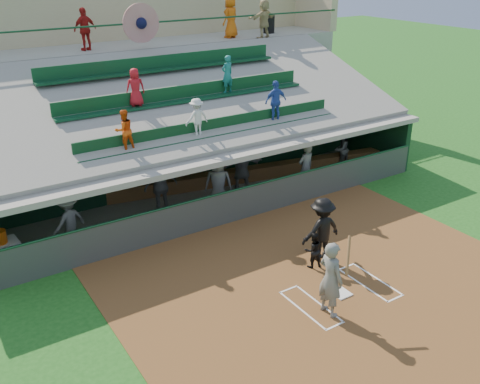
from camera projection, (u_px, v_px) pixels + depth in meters
ground at (341, 294)px, 13.81m from camera, size 100.00×100.00×0.00m
dirt_slab at (328, 285)px, 14.19m from camera, size 11.00×9.00×0.02m
home_plate at (341, 293)px, 13.79m from camera, size 0.43×0.43×0.03m
batters_box_chalk at (341, 294)px, 13.80m from camera, size 2.65×1.85×0.01m
dugout_floor at (211, 201)px, 18.99m from camera, size 16.00×3.50×0.04m
concourse_slab at (133, 99)px, 23.25m from camera, size 20.00×3.00×4.60m
grandstand at (162, 115)px, 20.97m from camera, size 20.40×10.40×7.80m
batter_at_plate at (331, 278)px, 12.69m from camera, size 0.88×0.79×1.95m
catcher at (313, 250)px, 14.80m from camera, size 0.60×0.51×1.05m
home_umpire at (322, 229)px, 15.02m from camera, size 1.25×0.76×1.89m
dugout_bench at (195, 182)px, 19.87m from camera, size 16.42×3.53×0.50m
white_table at (4, 254)px, 14.88m from camera, size 0.90×0.71×0.74m
water_cooler at (0, 237)px, 14.63m from camera, size 0.37×0.37×0.37m
dugout_player_a at (69, 221)px, 15.68m from camera, size 1.25×0.99×1.69m
dugout_player_b at (161, 186)px, 17.65m from camera, size 1.17×0.50×1.99m
dugout_player_c at (218, 183)px, 18.00m from camera, size 1.11×0.99×1.90m
dugout_player_d at (241, 166)px, 19.40m from camera, size 1.87×0.85×1.94m
dugout_player_e at (306, 168)px, 19.32m from camera, size 0.72×0.52×1.87m
dugout_player_f at (341, 149)px, 21.62m from camera, size 0.90×0.77×1.59m
trash_bin at (269, 24)px, 25.41m from camera, size 0.53×0.53×0.80m
concourse_staff_a at (85, 29)px, 20.58m from camera, size 1.01×0.61×1.61m
concourse_staff_b at (231, 17)px, 23.76m from camera, size 1.02×0.86×1.78m
concourse_staff_c at (264, 19)px, 23.74m from camera, size 1.60×0.75×1.65m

